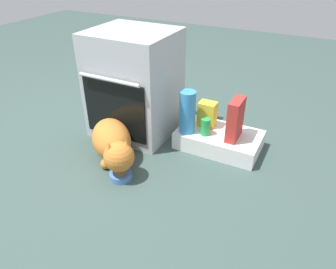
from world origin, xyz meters
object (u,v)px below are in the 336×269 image
at_px(soda_can, 205,127).
at_px(oven, 134,84).
at_px(cereal_box, 235,119).
at_px(pantry_cabinet, 219,140).
at_px(water_bottle, 187,112).
at_px(cat, 113,143).
at_px(food_bowl, 121,175).
at_px(snack_bag, 207,114).

bearing_deg(soda_can, oven, 177.80).
distance_m(cereal_box, soda_can, 0.21).
relative_size(pantry_cabinet, soda_can, 4.77).
bearing_deg(water_bottle, cat, -132.70).
distance_m(food_bowl, water_bottle, 0.61).
distance_m(food_bowl, soda_can, 0.65).
height_order(cat, snack_bag, snack_bag).
height_order(cat, cereal_box, cereal_box).
xyz_separation_m(food_bowl, cereal_box, (0.52, 0.58, 0.24)).
bearing_deg(snack_bag, water_bottle, -122.39).
bearing_deg(food_bowl, snack_bag, 65.55).
xyz_separation_m(snack_bag, soda_can, (0.04, -0.12, -0.03)).
bearing_deg(oven, cereal_box, 1.83).
bearing_deg(snack_bag, food_bowl, -114.45).
relative_size(oven, soda_can, 6.30).
height_order(cereal_box, water_bottle, water_bottle).
bearing_deg(food_bowl, soda_can, 57.83).
xyz_separation_m(cereal_box, soda_can, (-0.18, -0.05, -0.08)).
relative_size(food_bowl, snack_bag, 0.79).
distance_m(cereal_box, water_bottle, 0.32).
distance_m(snack_bag, soda_can, 0.13).
distance_m(cat, soda_can, 0.63).
relative_size(oven, food_bowl, 5.33).
height_order(food_bowl, soda_can, soda_can).
bearing_deg(cat, oven, 144.93).
bearing_deg(food_bowl, cereal_box, 48.13).
height_order(pantry_cabinet, cereal_box, cereal_box).
distance_m(cat, water_bottle, 0.54).
distance_m(pantry_cabinet, cat, 0.74).
height_order(pantry_cabinet, cat, cat).
bearing_deg(water_bottle, food_bowl, -112.02).
distance_m(oven, cat, 0.49).
xyz_separation_m(soda_can, water_bottle, (-0.13, -0.02, 0.09)).
height_order(snack_bag, soda_can, snack_bag).
bearing_deg(food_bowl, cat, 137.04).
bearing_deg(soda_can, cat, -140.09).
height_order(pantry_cabinet, snack_bag, snack_bag).
relative_size(cereal_box, snack_bag, 1.56).
xyz_separation_m(cereal_box, snack_bag, (-0.22, 0.08, -0.05)).
height_order(soda_can, water_bottle, water_bottle).
distance_m(soda_can, water_bottle, 0.16).
bearing_deg(cat, food_bowl, 0.00).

